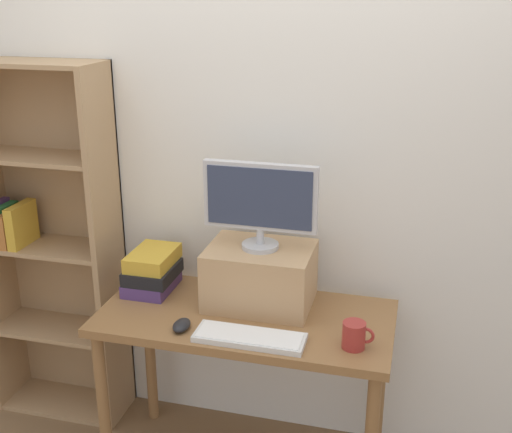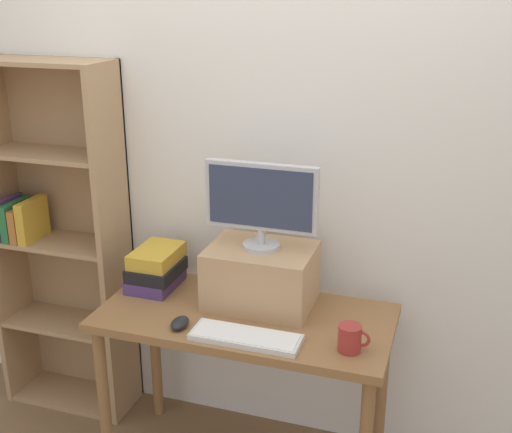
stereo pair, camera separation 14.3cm
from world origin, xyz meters
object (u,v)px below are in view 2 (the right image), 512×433
object	(u,v)px
keyboard	(246,337)
computer_mouse	(180,323)
coffee_mug	(350,338)
riser_box	(261,276)
computer_monitor	(261,201)
desk	(245,337)
bookshelf_unit	(59,239)
book_stack	(156,268)

from	to	relation	value
keyboard	computer_mouse	bearing A→B (deg)	177.47
keyboard	coffee_mug	size ratio (longest dim) A/B	3.53
riser_box	computer_monitor	xyz separation A→B (m)	(0.00, -0.00, 0.33)
desk	coffee_mug	bearing A→B (deg)	-17.67
riser_box	coffee_mug	distance (m)	0.50
bookshelf_unit	coffee_mug	size ratio (longest dim) A/B	14.55
keyboard	desk	bearing A→B (deg)	110.03
computer_mouse	coffee_mug	bearing A→B (deg)	3.11
riser_box	computer_mouse	distance (m)	0.39
desk	computer_mouse	distance (m)	0.30
bookshelf_unit	computer_monitor	distance (m)	1.13
desk	bookshelf_unit	world-z (taller)	bookshelf_unit
riser_box	book_stack	distance (m)	0.49
keyboard	coffee_mug	world-z (taller)	coffee_mug
computer_mouse	keyboard	bearing A→B (deg)	-2.53
book_stack	computer_mouse	bearing A→B (deg)	-50.50
riser_box	computer_monitor	bearing A→B (deg)	-90.00
bookshelf_unit	riser_box	distance (m)	1.08
computer_mouse	coffee_mug	world-z (taller)	coffee_mug
computer_mouse	computer_monitor	bearing A→B (deg)	50.75
desk	coffee_mug	distance (m)	0.51
riser_box	bookshelf_unit	bearing A→B (deg)	172.89
riser_box	computer_mouse	size ratio (longest dim) A/B	4.16
bookshelf_unit	coffee_mug	xyz separation A→B (m)	(1.50, -0.39, -0.05)
keyboard	computer_mouse	xyz separation A→B (m)	(-0.28, 0.01, 0.01)
desk	computer_monitor	xyz separation A→B (m)	(0.03, 0.11, 0.56)
computer_mouse	coffee_mug	size ratio (longest dim) A/B	0.87
computer_monitor	computer_mouse	world-z (taller)	computer_monitor
bookshelf_unit	computer_mouse	bearing A→B (deg)	-27.25
computer_monitor	coffee_mug	distance (m)	0.64
desk	computer_monitor	distance (m)	0.57
desk	computer_mouse	size ratio (longest dim) A/B	11.50
bookshelf_unit	keyboard	world-z (taller)	bookshelf_unit
desk	computer_monitor	bearing A→B (deg)	73.69
riser_box	computer_mouse	world-z (taller)	riser_box
bookshelf_unit	keyboard	bearing A→B (deg)	-21.66
riser_box	coffee_mug	world-z (taller)	riser_box
riser_box	keyboard	world-z (taller)	riser_box
bookshelf_unit	book_stack	bearing A→B (deg)	-12.20
keyboard	book_stack	world-z (taller)	book_stack
riser_box	computer_monitor	size ratio (longest dim) A/B	0.93
desk	book_stack	xyz separation A→B (m)	(-0.46, 0.12, 0.19)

